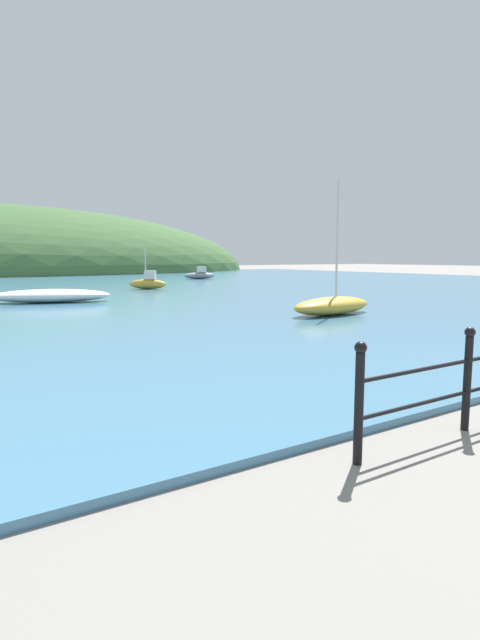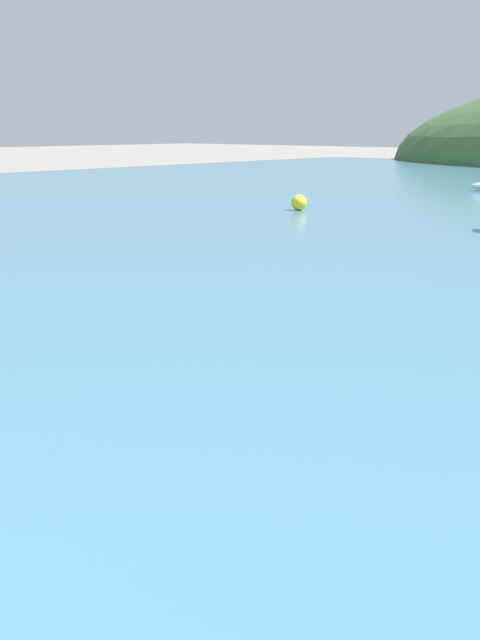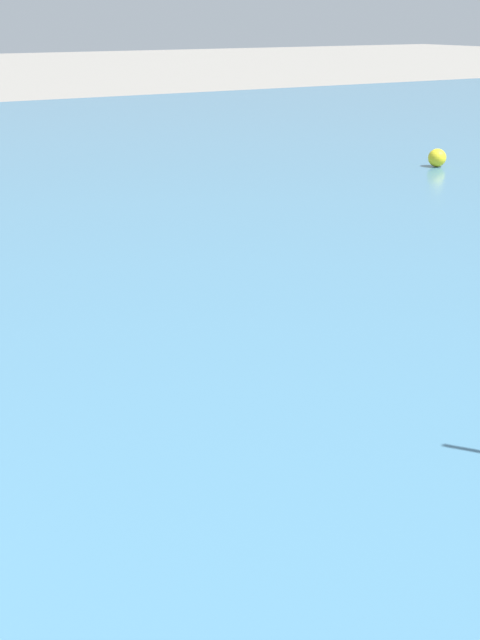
% 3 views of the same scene
% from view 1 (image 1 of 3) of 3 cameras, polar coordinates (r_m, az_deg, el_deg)
% --- Properties ---
extents(water, '(80.00, 60.00, 0.10)m').
position_cam_1_polar(water, '(34.85, -19.18, 3.62)').
color(water, teal).
rests_on(water, ground).
extents(boat_blue_hull, '(2.10, 2.08, 2.43)m').
position_cam_1_polar(boat_blue_hull, '(30.24, -10.48, 4.20)').
color(boat_blue_hull, gold).
rests_on(boat_blue_hull, water).
extents(boat_red_dinghy, '(2.83, 1.64, 1.09)m').
position_cam_1_polar(boat_red_dinghy, '(43.50, -4.63, 5.16)').
color(boat_red_dinghy, gray).
rests_on(boat_red_dinghy, water).
extents(boat_white_sailboat, '(5.11, 3.05, 0.56)m').
position_cam_1_polar(boat_white_sailboat, '(22.42, -20.82, 2.61)').
color(boat_white_sailboat, silver).
rests_on(boat_white_sailboat, water).
extents(boat_twin_mast, '(3.62, 1.69, 4.42)m').
position_cam_1_polar(boat_twin_mast, '(16.78, 10.51, 1.67)').
color(boat_twin_mast, gold).
rests_on(boat_twin_mast, water).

